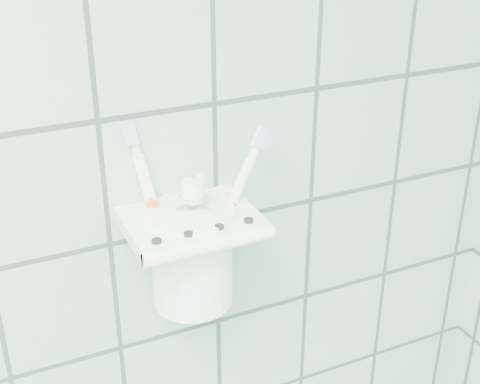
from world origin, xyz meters
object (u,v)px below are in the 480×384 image
Objects in this scene: toothbrush_blue at (183,207)px; toothpaste_tube at (188,236)px; toothbrush_orange at (183,220)px; cup at (192,253)px; toothbrush_pink at (176,214)px; holder_bracket at (191,223)px.

toothbrush_blue is 1.47× the size of toothpaste_tube.
toothbrush_orange is at bearing -97.21° from toothbrush_blue.
toothbrush_pink is at bearing 165.27° from cup.
toothbrush_orange reaches higher than toothbrush_blue.
toothpaste_tube is (0.01, 0.01, -0.03)m from toothbrush_orange.
cup is at bearing 46.33° from toothbrush_orange.
cup is 0.56× the size of toothbrush_orange.
toothbrush_pink is (-0.01, 0.01, 0.01)m from holder_bracket.
holder_bracket is 1.21× the size of cup.
toothbrush_pink is at bearing 146.44° from toothpaste_tube.
toothbrush_orange reaches higher than holder_bracket.
toothbrush_pink is 0.99× the size of toothbrush_orange.
holder_bracket is at bearing -16.72° from toothbrush_pink.
toothbrush_blue is at bearing 102.95° from holder_bracket.
toothpaste_tube is at bearing -159.40° from holder_bracket.
toothbrush_blue is 1.02× the size of toothbrush_orange.
toothbrush_blue is at bearing 38.34° from toothbrush_pink.
toothbrush_blue is (0.01, 0.00, 0.00)m from toothbrush_pink.
toothbrush_blue is at bearing 63.59° from toothbrush_orange.
toothbrush_pink is (-0.01, 0.00, 0.05)m from cup.
toothbrush_orange is at bearing -74.04° from toothbrush_pink.
holder_bracket is 0.68× the size of toothbrush_pink.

